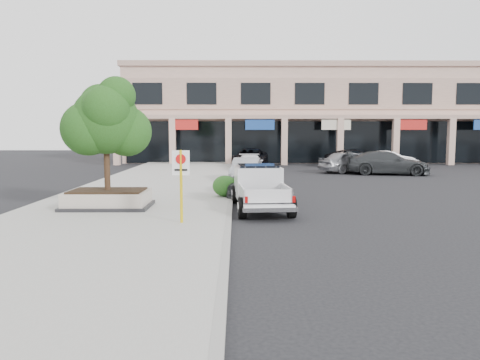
# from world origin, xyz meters

# --- Properties ---
(ground) EXTENTS (120.00, 120.00, 0.00)m
(ground) POSITION_xyz_m (0.00, 0.00, 0.00)
(ground) COLOR black
(ground) RESTS_ON ground
(sidewalk) EXTENTS (8.00, 52.00, 0.15)m
(sidewalk) POSITION_xyz_m (-5.50, 6.00, 0.07)
(sidewalk) COLOR gray
(sidewalk) RESTS_ON ground
(curb) EXTENTS (0.20, 52.00, 0.15)m
(curb) POSITION_xyz_m (-1.55, 6.00, 0.07)
(curb) COLOR gray
(curb) RESTS_ON ground
(strip_mall) EXTENTS (40.55, 12.43, 9.50)m
(strip_mall) POSITION_xyz_m (8.00, 33.93, 4.75)
(strip_mall) COLOR tan
(strip_mall) RESTS_ON ground
(planter) EXTENTS (3.20, 2.20, 0.68)m
(planter) POSITION_xyz_m (-6.17, 2.74, 0.48)
(planter) COLOR black
(planter) RESTS_ON sidewalk
(planter_tree) EXTENTS (2.90, 2.55, 4.00)m
(planter_tree) POSITION_xyz_m (-6.04, 2.90, 3.41)
(planter_tree) COLOR black
(planter_tree) RESTS_ON planter
(no_parking_sign) EXTENTS (0.55, 0.09, 2.30)m
(no_parking_sign) POSITION_xyz_m (-3.03, -0.23, 1.63)
(no_parking_sign) COLOR #DBB50B
(no_parking_sign) RESTS_ON sidewalk
(hedge) EXTENTS (1.10, 0.99, 0.93)m
(hedge) POSITION_xyz_m (-1.80, 5.71, 0.62)
(hedge) COLOR #134517
(hedge) RESTS_ON sidewalk
(pickup_truck) EXTENTS (2.38, 5.52, 1.70)m
(pickup_truck) POSITION_xyz_m (-0.35, 3.06, 0.85)
(pickup_truck) COLOR silver
(pickup_truck) RESTS_ON ground
(curb_car_a) EXTENTS (2.13, 4.36, 1.43)m
(curb_car_a) POSITION_xyz_m (-0.73, 6.83, 0.72)
(curb_car_a) COLOR #313336
(curb_car_a) RESTS_ON ground
(curb_car_b) EXTENTS (2.08, 4.56, 1.45)m
(curb_car_b) POSITION_xyz_m (-0.71, 12.80, 0.73)
(curb_car_b) COLOR #A0A3A8
(curb_car_b) RESTS_ON ground
(curb_car_c) EXTENTS (1.88, 4.62, 1.34)m
(curb_car_c) POSITION_xyz_m (-0.30, 19.26, 0.67)
(curb_car_c) COLOR white
(curb_car_c) RESTS_ON ground
(curb_car_d) EXTENTS (3.34, 6.05, 1.60)m
(curb_car_d) POSITION_xyz_m (-0.12, 24.14, 0.80)
(curb_car_d) COLOR black
(curb_car_d) RESTS_ON ground
(lot_car_a) EXTENTS (5.06, 3.55, 1.60)m
(lot_car_a) POSITION_xyz_m (7.04, 19.29, 0.80)
(lot_car_a) COLOR gray
(lot_car_a) RESTS_ON ground
(lot_car_b) EXTENTS (4.75, 2.46, 1.49)m
(lot_car_b) POSITION_xyz_m (10.23, 20.03, 0.75)
(lot_car_b) COLOR white
(lot_car_b) RESTS_ON ground
(lot_car_c) EXTENTS (5.94, 3.26, 1.63)m
(lot_car_c) POSITION_xyz_m (9.32, 17.72, 0.82)
(lot_car_c) COLOR #2C2F31
(lot_car_c) RESTS_ON ground
(lot_car_d) EXTENTS (5.63, 3.10, 1.50)m
(lot_car_d) POSITION_xyz_m (8.93, 24.73, 0.75)
(lot_car_d) COLOR black
(lot_car_d) RESTS_ON ground
(lot_car_e) EXTENTS (4.26, 2.54, 1.36)m
(lot_car_e) POSITION_xyz_m (10.06, 24.16, 0.68)
(lot_car_e) COLOR #A7A8AF
(lot_car_e) RESTS_ON ground
(lot_car_f) EXTENTS (4.31, 1.86, 1.38)m
(lot_car_f) POSITION_xyz_m (11.60, 24.45, 0.69)
(lot_car_f) COLOR white
(lot_car_f) RESTS_ON ground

